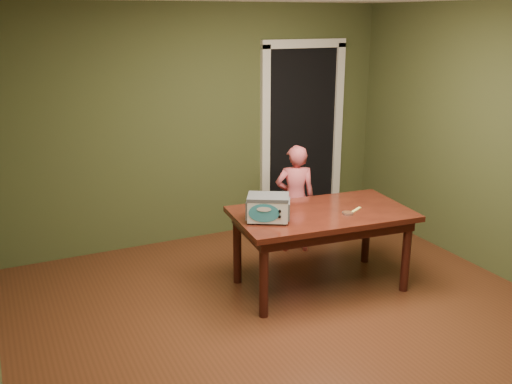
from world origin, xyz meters
The scene contains 8 objects.
floor centered at (0.00, 0.00, 0.00)m, with size 5.00×5.00×0.00m, color #542918.
room_shell centered at (0.00, 0.00, 1.71)m, with size 4.52×5.02×2.61m.
doorway centered at (1.30, 2.78, 1.06)m, with size 1.10×0.66×2.25m.
dining_table centered at (0.54, 0.79, 0.65)m, with size 1.68×1.05×0.75m.
toy_oven centered at (-0.02, 0.77, 0.88)m, with size 0.44×0.39×0.23m.
baking_pan centered at (0.70, 0.61, 0.76)m, with size 0.10×0.10×0.02m.
spatula centered at (0.83, 0.67, 0.75)m, with size 0.18×0.03×0.01m, color #FFF86E.
child centered at (0.76, 1.66, 0.59)m, with size 0.43×0.28×1.17m, color #D0555F.
Camera 1 is at (-2.13, -3.38, 2.45)m, focal length 40.00 mm.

